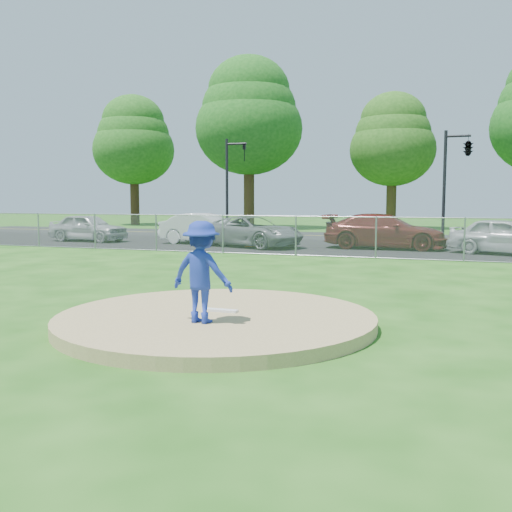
{
  "coord_description": "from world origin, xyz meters",
  "views": [
    {
      "loc": [
        3.88,
        -8.76,
        2.14
      ],
      "look_at": [
        0.0,
        2.0,
        1.0
      ],
      "focal_mm": 40.0,
      "sensor_mm": 36.0,
      "label": 1
    }
  ],
  "objects_px": {
    "tree_left": "(249,115)",
    "parked_car_gray": "(252,232)",
    "tree_far_left": "(134,140)",
    "traffic_signal_left": "(231,178)",
    "pitcher": "(202,272)",
    "traffic_cone": "(250,239)",
    "parked_car_white": "(206,229)",
    "tree_center": "(393,139)",
    "parked_car_pearl": "(507,236)",
    "traffic_signal_center": "(466,150)",
    "parked_car_silver": "(88,227)",
    "parked_car_darkred": "(385,231)"
  },
  "relations": [
    {
      "from": "tree_far_left",
      "to": "tree_left",
      "type": "distance_m",
      "value": 11.24
    },
    {
      "from": "traffic_cone",
      "to": "parked_car_gray",
      "type": "xyz_separation_m",
      "value": [
        0.1,
        0.0,
        0.33
      ]
    },
    {
      "from": "traffic_signal_center",
      "to": "pitcher",
      "type": "height_order",
      "value": "traffic_signal_center"
    },
    {
      "from": "tree_far_left",
      "to": "parked_car_white",
      "type": "height_order",
      "value": "tree_far_left"
    },
    {
      "from": "traffic_signal_center",
      "to": "parked_car_darkred",
      "type": "xyz_separation_m",
      "value": [
        -3.18,
        -5.77,
        -3.85
      ]
    },
    {
      "from": "tree_left",
      "to": "pitcher",
      "type": "height_order",
      "value": "tree_left"
    },
    {
      "from": "tree_far_left",
      "to": "tree_left",
      "type": "height_order",
      "value": "tree_left"
    },
    {
      "from": "parked_car_darkred",
      "to": "parked_car_gray",
      "type": "bearing_deg",
      "value": 100.21
    },
    {
      "from": "parked_car_pearl",
      "to": "parked_car_white",
      "type": "bearing_deg",
      "value": 107.11
    },
    {
      "from": "pitcher",
      "to": "traffic_signal_center",
      "type": "bearing_deg",
      "value": -94.83
    },
    {
      "from": "traffic_signal_center",
      "to": "parked_car_silver",
      "type": "bearing_deg",
      "value": -160.24
    },
    {
      "from": "traffic_signal_left",
      "to": "parked_car_white",
      "type": "relative_size",
      "value": 1.26
    },
    {
      "from": "tree_left",
      "to": "traffic_signal_center",
      "type": "bearing_deg",
      "value": -31.02
    },
    {
      "from": "traffic_signal_left",
      "to": "parked_car_silver",
      "type": "bearing_deg",
      "value": -128.88
    },
    {
      "from": "parked_car_darkred",
      "to": "tree_far_left",
      "type": "bearing_deg",
      "value": 53.97
    },
    {
      "from": "tree_far_left",
      "to": "traffic_cone",
      "type": "xyz_separation_m",
      "value": [
        16.93,
        -17.77,
        -6.69
      ]
    },
    {
      "from": "tree_far_left",
      "to": "traffic_signal_left",
      "type": "relative_size",
      "value": 1.92
    },
    {
      "from": "parked_car_gray",
      "to": "parked_car_pearl",
      "type": "xyz_separation_m",
      "value": [
        10.51,
        -0.14,
        0.03
      ]
    },
    {
      "from": "tree_center",
      "to": "tree_far_left",
      "type": "bearing_deg",
      "value": -177.27
    },
    {
      "from": "tree_center",
      "to": "parked_car_darkred",
      "type": "relative_size",
      "value": 1.89
    },
    {
      "from": "parked_car_white",
      "to": "parked_car_pearl",
      "type": "relative_size",
      "value": 1.06
    },
    {
      "from": "tree_far_left",
      "to": "traffic_signal_left",
      "type": "bearing_deg",
      "value": -39.73
    },
    {
      "from": "pitcher",
      "to": "tree_far_left",
      "type": "bearing_deg",
      "value": -51.85
    },
    {
      "from": "tree_far_left",
      "to": "pitcher",
      "type": "distance_m",
      "value": 40.73
    },
    {
      "from": "pitcher",
      "to": "parked_car_gray",
      "type": "height_order",
      "value": "pitcher"
    },
    {
      "from": "tree_left",
      "to": "tree_center",
      "type": "bearing_deg",
      "value": 16.7
    },
    {
      "from": "tree_center",
      "to": "traffic_signal_left",
      "type": "distance_m",
      "value": 14.63
    },
    {
      "from": "tree_far_left",
      "to": "parked_car_gray",
      "type": "xyz_separation_m",
      "value": [
        17.02,
        -17.77,
        -6.36
      ]
    },
    {
      "from": "traffic_signal_center",
      "to": "pitcher",
      "type": "distance_m",
      "value": 23.31
    },
    {
      "from": "traffic_cone",
      "to": "parked_car_darkred",
      "type": "bearing_deg",
      "value": 9.74
    },
    {
      "from": "tree_left",
      "to": "parked_car_white",
      "type": "relative_size",
      "value": 2.81
    },
    {
      "from": "tree_center",
      "to": "pitcher",
      "type": "bearing_deg",
      "value": -88.25
    },
    {
      "from": "tree_left",
      "to": "tree_center",
      "type": "relative_size",
      "value": 1.27
    },
    {
      "from": "parked_car_pearl",
      "to": "tree_left",
      "type": "bearing_deg",
      "value": 67.14
    },
    {
      "from": "tree_left",
      "to": "pitcher",
      "type": "distance_m",
      "value": 34.34
    },
    {
      "from": "parked_car_silver",
      "to": "parked_car_white",
      "type": "distance_m",
      "value": 6.38
    },
    {
      "from": "tree_far_left",
      "to": "traffic_signal_center",
      "type": "height_order",
      "value": "tree_far_left"
    },
    {
      "from": "parked_car_silver",
      "to": "parked_car_gray",
      "type": "height_order",
      "value": "parked_car_silver"
    },
    {
      "from": "parked_car_pearl",
      "to": "tree_center",
      "type": "bearing_deg",
      "value": 40.1
    },
    {
      "from": "parked_car_darkred",
      "to": "parked_car_pearl",
      "type": "distance_m",
      "value": 4.89
    },
    {
      "from": "tree_center",
      "to": "traffic_signal_center",
      "type": "bearing_deg",
      "value": -67.51
    },
    {
      "from": "parked_car_darkred",
      "to": "traffic_cone",
      "type": "bearing_deg",
      "value": 100.06
    },
    {
      "from": "tree_left",
      "to": "parked_car_gray",
      "type": "height_order",
      "value": "tree_left"
    },
    {
      "from": "traffic_cone",
      "to": "parked_car_pearl",
      "type": "bearing_deg",
      "value": -0.74
    },
    {
      "from": "parked_car_gray",
      "to": "parked_car_darkred",
      "type": "bearing_deg",
      "value": -59.54
    },
    {
      "from": "tree_center",
      "to": "traffic_signal_left",
      "type": "relative_size",
      "value": 1.76
    },
    {
      "from": "pitcher",
      "to": "parked_car_silver",
      "type": "relative_size",
      "value": 0.39
    },
    {
      "from": "traffic_signal_left",
      "to": "traffic_cone",
      "type": "distance_m",
      "value": 8.28
    },
    {
      "from": "tree_left",
      "to": "parked_car_darkred",
      "type": "relative_size",
      "value": 2.41
    },
    {
      "from": "traffic_signal_center",
      "to": "parked_car_pearl",
      "type": "bearing_deg",
      "value": -77.2
    }
  ]
}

